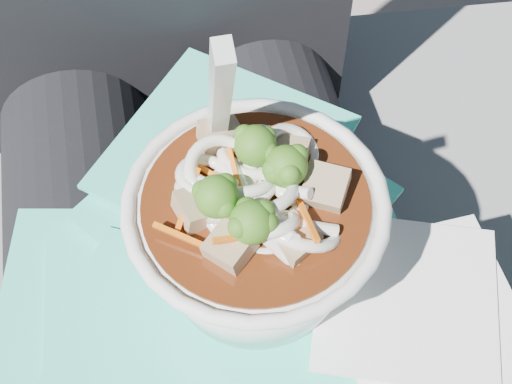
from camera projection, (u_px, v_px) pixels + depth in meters
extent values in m
cube|color=slate|center=(203.00, 310.00, 0.88)|extent=(1.04, 0.58, 0.46)
cylinder|color=black|center=(97.00, 350.00, 0.55)|extent=(0.14, 0.48, 0.14)
cylinder|color=black|center=(321.00, 306.00, 0.57)|extent=(0.14, 0.48, 0.14)
cube|color=#33D5B7|center=(101.00, 336.00, 0.48)|extent=(0.19, 0.23, 0.00)
cube|color=#33D5B7|center=(220.00, 268.00, 0.50)|extent=(0.16, 0.16, 0.00)
cube|color=#33D5B7|center=(184.00, 316.00, 0.48)|extent=(0.20, 0.16, 0.00)
cube|color=#33D5B7|center=(178.00, 306.00, 0.48)|extent=(0.16, 0.15, 0.00)
cube|color=#33D5B7|center=(228.00, 294.00, 0.49)|extent=(0.14, 0.16, 0.00)
cube|color=#33D5B7|center=(237.00, 203.00, 0.53)|extent=(0.25, 0.25, 0.00)
cube|color=#33D5B7|center=(315.00, 307.00, 0.48)|extent=(0.16, 0.16, 0.00)
cube|color=#33D5B7|center=(355.00, 363.00, 0.46)|extent=(0.28, 0.28, 0.00)
cube|color=#33D5B7|center=(224.00, 151.00, 0.54)|extent=(0.22, 0.22, 0.00)
cube|color=white|center=(426.00, 310.00, 0.47)|extent=(0.12, 0.12, 0.00)
cube|color=white|center=(406.00, 298.00, 0.47)|extent=(0.15, 0.15, 0.00)
torus|color=white|center=(256.00, 203.00, 0.41)|extent=(0.16, 0.16, 0.01)
cylinder|color=#441B09|center=(256.00, 206.00, 0.42)|extent=(0.13, 0.13, 0.01)
torus|color=white|center=(294.00, 185.00, 0.42)|extent=(0.03, 0.04, 0.02)
torus|color=white|center=(250.00, 184.00, 0.41)|extent=(0.04, 0.04, 0.02)
torus|color=white|center=(241.00, 181.00, 0.41)|extent=(0.06, 0.05, 0.03)
torus|color=white|center=(256.00, 194.00, 0.41)|extent=(0.05, 0.05, 0.03)
torus|color=white|center=(218.00, 172.00, 0.42)|extent=(0.06, 0.05, 0.03)
torus|color=white|center=(253.00, 153.00, 0.43)|extent=(0.05, 0.05, 0.02)
torus|color=white|center=(272.00, 148.00, 0.43)|extent=(0.05, 0.06, 0.03)
torus|color=white|center=(205.00, 176.00, 0.41)|extent=(0.05, 0.05, 0.02)
torus|color=white|center=(298.00, 224.00, 0.41)|extent=(0.06, 0.06, 0.05)
torus|color=white|center=(203.00, 188.00, 0.42)|extent=(0.04, 0.04, 0.03)
torus|color=white|center=(265.00, 231.00, 0.40)|extent=(0.05, 0.05, 0.01)
torus|color=white|center=(231.00, 215.00, 0.41)|extent=(0.04, 0.04, 0.02)
torus|color=white|center=(291.00, 151.00, 0.43)|extent=(0.05, 0.05, 0.03)
torus|color=white|center=(271.00, 225.00, 0.39)|extent=(0.05, 0.04, 0.04)
torus|color=white|center=(221.00, 170.00, 0.41)|extent=(0.06, 0.06, 0.03)
cylinder|color=white|center=(244.00, 218.00, 0.40)|extent=(0.04, 0.01, 0.02)
cylinder|color=white|center=(280.00, 225.00, 0.40)|extent=(0.02, 0.04, 0.02)
cylinder|color=white|center=(280.00, 190.00, 0.41)|extent=(0.04, 0.03, 0.02)
cylinder|color=white|center=(287.00, 219.00, 0.40)|extent=(0.03, 0.03, 0.02)
cylinder|color=white|center=(276.00, 247.00, 0.39)|extent=(0.03, 0.03, 0.03)
cylinder|color=white|center=(242.00, 186.00, 0.41)|extent=(0.02, 0.03, 0.02)
cylinder|color=white|center=(307.00, 226.00, 0.40)|extent=(0.04, 0.02, 0.01)
cylinder|color=#84AD53|center=(285.00, 178.00, 0.41)|extent=(0.01, 0.01, 0.01)
sphere|color=#295F15|center=(286.00, 166.00, 0.40)|extent=(0.02, 0.02, 0.02)
sphere|color=#295F15|center=(274.00, 173.00, 0.40)|extent=(0.01, 0.01, 0.01)
sphere|color=#295F15|center=(297.00, 155.00, 0.40)|extent=(0.01, 0.01, 0.01)
sphere|color=#295F15|center=(273.00, 169.00, 0.40)|extent=(0.01, 0.01, 0.01)
sphere|color=#295F15|center=(289.00, 174.00, 0.40)|extent=(0.01, 0.01, 0.01)
cylinder|color=#84AD53|center=(256.00, 158.00, 0.42)|extent=(0.01, 0.01, 0.01)
sphere|color=#295F15|center=(256.00, 146.00, 0.41)|extent=(0.02, 0.02, 0.02)
sphere|color=#295F15|center=(245.00, 135.00, 0.41)|extent=(0.01, 0.01, 0.01)
sphere|color=#295F15|center=(266.00, 137.00, 0.41)|extent=(0.01, 0.01, 0.01)
sphere|color=#295F15|center=(267.00, 151.00, 0.41)|extent=(0.01, 0.01, 0.01)
sphere|color=#295F15|center=(246.00, 136.00, 0.41)|extent=(0.01, 0.01, 0.01)
cylinder|color=#84AD53|center=(218.00, 208.00, 0.40)|extent=(0.01, 0.01, 0.01)
sphere|color=#295F15|center=(217.00, 197.00, 0.39)|extent=(0.02, 0.02, 0.02)
sphere|color=#295F15|center=(224.00, 184.00, 0.40)|extent=(0.01, 0.01, 0.01)
sphere|color=#295F15|center=(203.00, 191.00, 0.39)|extent=(0.01, 0.01, 0.01)
sphere|color=#295F15|center=(226.00, 184.00, 0.39)|extent=(0.01, 0.01, 0.01)
sphere|color=#295F15|center=(225.00, 207.00, 0.39)|extent=(0.01, 0.01, 0.01)
cylinder|color=#84AD53|center=(252.00, 234.00, 0.39)|extent=(0.01, 0.01, 0.01)
sphere|color=#295F15|center=(252.00, 222.00, 0.38)|extent=(0.02, 0.02, 0.02)
sphere|color=#295F15|center=(264.00, 211.00, 0.38)|extent=(0.01, 0.01, 0.01)
sphere|color=#295F15|center=(239.00, 227.00, 0.38)|extent=(0.01, 0.01, 0.01)
sphere|color=#295F15|center=(247.00, 208.00, 0.39)|extent=(0.01, 0.01, 0.01)
sphere|color=#295F15|center=(267.00, 223.00, 0.38)|extent=(0.01, 0.01, 0.01)
cube|color=orange|center=(187.00, 201.00, 0.40)|extent=(0.02, 0.04, 0.01)
cube|color=orange|center=(306.00, 217.00, 0.40)|extent=(0.01, 0.04, 0.01)
cube|color=orange|center=(220.00, 179.00, 0.41)|extent=(0.03, 0.04, 0.02)
cube|color=orange|center=(299.00, 154.00, 0.43)|extent=(0.01, 0.04, 0.01)
cube|color=orange|center=(237.00, 221.00, 0.40)|extent=(0.04, 0.02, 0.01)
cube|color=orange|center=(238.00, 181.00, 0.41)|extent=(0.01, 0.04, 0.02)
cube|color=orange|center=(254.00, 236.00, 0.39)|extent=(0.05, 0.01, 0.02)
cube|color=orange|center=(186.00, 238.00, 0.39)|extent=(0.03, 0.03, 0.01)
cube|color=#947553|center=(325.00, 188.00, 0.41)|extent=(0.04, 0.04, 0.02)
cube|color=#947553|center=(290.00, 155.00, 0.43)|extent=(0.03, 0.03, 0.02)
cube|color=#947553|center=(220.00, 136.00, 0.43)|extent=(0.03, 0.03, 0.02)
cube|color=#947553|center=(198.00, 208.00, 0.40)|extent=(0.03, 0.03, 0.02)
cube|color=#947553|center=(230.00, 247.00, 0.39)|extent=(0.03, 0.03, 0.02)
cube|color=#947553|center=(293.00, 240.00, 0.40)|extent=(0.03, 0.03, 0.02)
ellipsoid|color=silver|center=(238.00, 216.00, 0.40)|extent=(0.03, 0.04, 0.01)
cube|color=silver|center=(219.00, 97.00, 0.38)|extent=(0.01, 0.06, 0.13)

